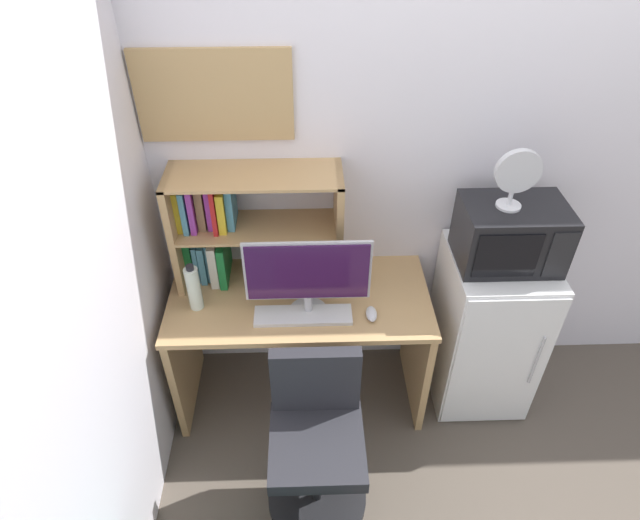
% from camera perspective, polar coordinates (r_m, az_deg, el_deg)
% --- Properties ---
extents(wall_back, '(6.40, 0.04, 2.60)m').
position_cam_1_polar(wall_back, '(2.87, 25.12, 9.77)').
color(wall_back, silver).
rests_on(wall_back, ground_plane).
extents(desk, '(1.28, 0.61, 0.74)m').
position_cam_1_polar(desk, '(2.79, -2.09, -7.26)').
color(desk, tan).
rests_on(desk, ground_plane).
extents(hutch_bookshelf, '(0.80, 0.28, 0.59)m').
position_cam_1_polar(hutch_bookshelf, '(2.60, -9.35, 3.74)').
color(hutch_bookshelf, tan).
rests_on(hutch_bookshelf, desk).
extents(monitor, '(0.57, 0.18, 0.41)m').
position_cam_1_polar(monitor, '(2.39, -1.32, -1.60)').
color(monitor, '#B7B7BC').
rests_on(monitor, desk).
extents(keyboard, '(0.46, 0.13, 0.02)m').
position_cam_1_polar(keyboard, '(2.52, -1.80, -5.90)').
color(keyboard, silver).
rests_on(keyboard, desk).
extents(computer_mouse, '(0.05, 0.10, 0.04)m').
position_cam_1_polar(computer_mouse, '(2.52, 5.48, -5.71)').
color(computer_mouse, silver).
rests_on(computer_mouse, desk).
extents(water_bottle, '(0.06, 0.06, 0.25)m').
position_cam_1_polar(water_bottle, '(2.56, -13.24, -2.91)').
color(water_bottle, silver).
rests_on(water_bottle, desk).
extents(mini_fridge, '(0.48, 0.54, 0.92)m').
position_cam_1_polar(mini_fridge, '(2.99, 17.12, -6.93)').
color(mini_fridge, white).
rests_on(mini_fridge, ground_plane).
extents(microwave, '(0.47, 0.33, 0.30)m').
position_cam_1_polar(microwave, '(2.61, 19.57, 2.59)').
color(microwave, black).
rests_on(microwave, mini_fridge).
extents(desk_fan, '(0.20, 0.11, 0.28)m').
position_cam_1_polar(desk_fan, '(2.43, 20.16, 8.41)').
color(desk_fan, silver).
rests_on(desk_fan, microwave).
extents(desk_chair, '(0.47, 0.47, 0.85)m').
position_cam_1_polar(desk_chair, '(2.52, -0.36, -19.08)').
color(desk_chair, black).
rests_on(desk_chair, ground_plane).
extents(wall_corkboard, '(0.67, 0.02, 0.40)m').
position_cam_1_polar(wall_corkboard, '(2.43, -11.15, 16.68)').
color(wall_corkboard, tan).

